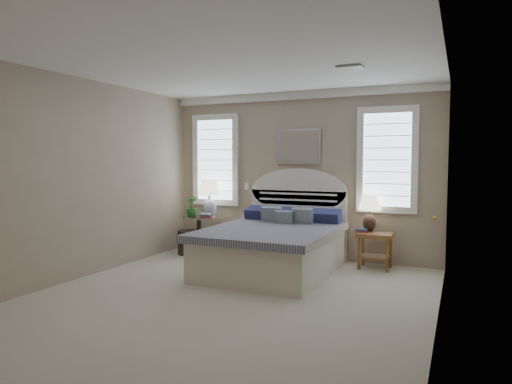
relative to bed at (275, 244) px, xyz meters
The scene contains 21 objects.
floor 1.51m from the bed, 90.00° to the right, with size 4.50×5.00×0.01m, color beige.
ceiling 2.74m from the bed, 90.00° to the right, with size 4.50×5.00×0.01m, color white.
wall_back 1.42m from the bed, 90.00° to the left, with size 4.50×0.02×2.70m, color tan.
wall_left 2.85m from the bed, 147.06° to the right, with size 0.02×5.00×2.70m, color tan.
wall_right 2.85m from the bed, 32.94° to the right, with size 0.02×5.00×2.70m, color tan.
crown_molding 2.47m from the bed, 90.00° to the left, with size 4.50×0.08×0.12m, color white.
hvac_vent 2.67m from the bed, 28.73° to the right, with size 0.30×0.20×0.02m, color #B2B2B2.
switch_plate 1.59m from the bed, 132.76° to the left, with size 0.08×0.01×0.12m, color white.
window_left 2.22m from the bed, 146.59° to the left, with size 0.90×0.06×1.60m, color silver.
window_right 2.12m from the bed, 36.14° to the left, with size 0.90×0.06×1.60m, color silver.
painting 1.75m from the bed, 90.00° to the left, with size 0.74×0.04×0.58m, color silver.
closet_door 2.39m from the bed, ahead, with size 0.02×1.80×2.40m, color silver.
bed is the anchor object (origin of this frame).
side_table_left 1.75m from the bed, 160.26° to the left, with size 0.56×0.56×0.63m.
nightstand_right 1.47m from the bed, 28.03° to the left, with size 0.50×0.40×0.53m.
floor_pot 1.82m from the bed, 164.73° to the left, with size 0.44×0.44×0.40m, color black.
lamp_left 1.81m from the bed, 154.33° to the left, with size 0.41×0.41×0.65m.
lamp_right 1.52m from the bed, 34.42° to the left, with size 0.43×0.43×0.56m.
potted_plant 1.91m from the bed, 162.42° to the left, with size 0.19×0.19×0.34m, color #2B6729.
books_left 1.61m from the bed, 160.06° to the left, with size 0.21×0.17×0.08m.
books_right 1.30m from the bed, 31.66° to the left, with size 0.21×0.18×0.05m.
Camera 1 is at (2.43, -4.61, 1.60)m, focal length 32.00 mm.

